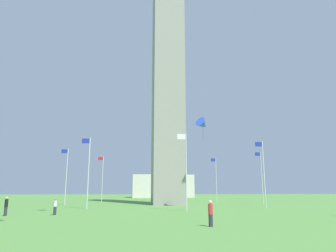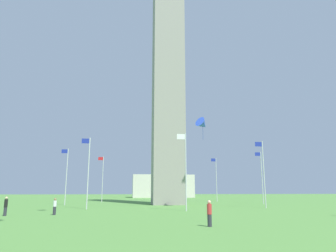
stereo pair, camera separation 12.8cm
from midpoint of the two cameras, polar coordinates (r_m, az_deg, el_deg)
name	(u,v)px [view 2 (the right image)]	position (r m, az deg, el deg)	size (l,w,h in m)	color
ground_plane	(168,205)	(54.16, 0.07, -14.14)	(260.00, 260.00, 0.00)	#548C3D
obelisk_monument	(168,67)	(58.50, 0.06, 10.76)	(5.42, 5.42, 49.29)	gray
flagpole_n	(66,174)	(54.66, -18.00, -8.32)	(1.12, 0.14, 9.19)	silver
flagpole_ne	(88,170)	(42.14, -14.30, -7.71)	(1.12, 0.14, 9.19)	silver
flagpole_e	(185,168)	(37.52, 3.29, -7.62)	(1.12, 0.14, 9.19)	silver
flagpole_se	(263,171)	(45.84, 17.09, -7.85)	(1.12, 0.14, 9.19)	silver
flagpole_s	(262,175)	(58.72, 16.76, -8.58)	(1.12, 0.14, 9.19)	silver
flagpole_sw	(216,178)	(68.27, 8.83, -9.28)	(1.12, 0.14, 9.19)	silver
flagpole_w	(158,178)	(70.91, -1.73, -9.49)	(1.12, 0.14, 9.19)	silver
flagpole_nw	(102,177)	(65.84, -11.82, -9.09)	(1.12, 0.14, 9.19)	silver
person_red_shirt	(209,213)	(22.01, 7.74, -15.53)	(0.32, 0.32, 1.72)	#2D2D38
person_black_shirt	(6,206)	(34.33, -27.40, -12.87)	(0.32, 0.32, 1.78)	#2D2D38
person_white_shirt	(55,207)	(33.65, -19.86, -13.66)	(0.32, 0.32, 1.62)	#2D2D38
kite_blue_delta	(203,124)	(45.27, 6.43, 0.29)	(2.54, 2.45, 3.24)	blue
distant_building	(162,186)	(104.97, -0.98, -10.92)	(19.61, 10.24, 7.24)	beige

